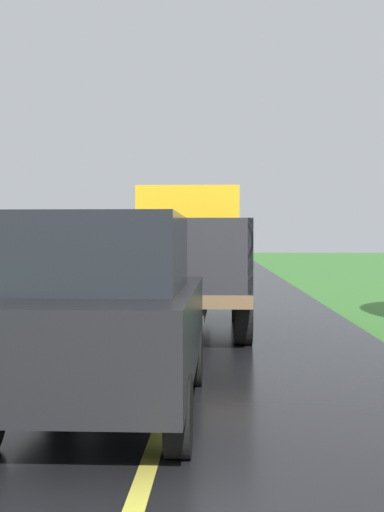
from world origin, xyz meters
name	(u,v)px	position (x,y,z in m)	size (l,w,h in m)	color
banana_truck_near	(187,255)	(-0.16, 11.05, 1.47)	(2.38, 5.82, 2.80)	#2D2D30
following_car	(107,312)	(-0.56, 4.33, 1.07)	(1.74, 4.10, 1.92)	black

